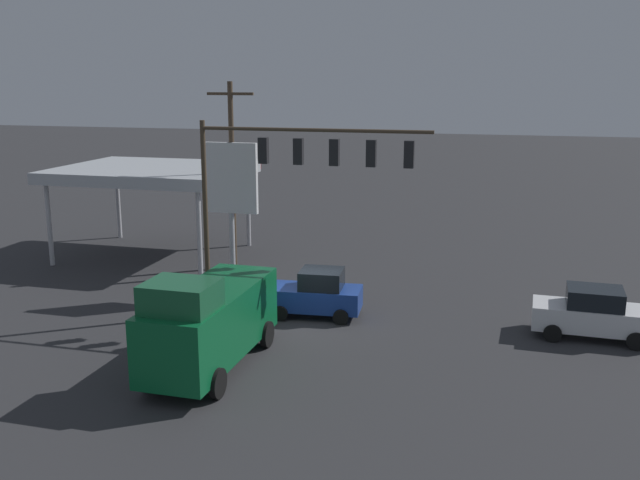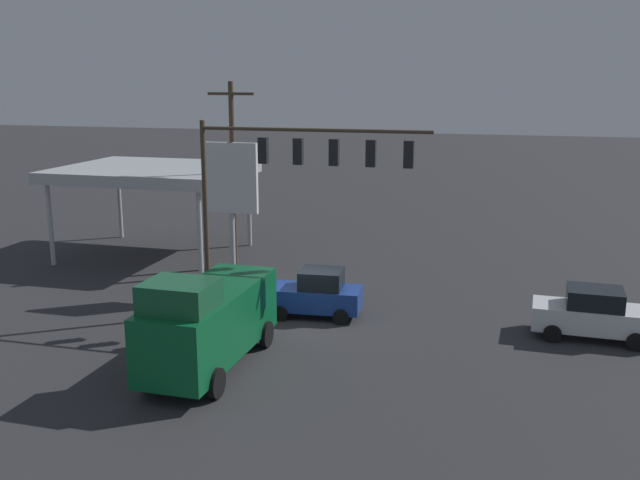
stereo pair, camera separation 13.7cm
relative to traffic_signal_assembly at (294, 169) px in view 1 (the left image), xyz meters
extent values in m
plane|color=#2D2D30|center=(-0.51, 0.05, -6.18)|extent=(200.00, 200.00, 0.00)
cylinder|color=#473828|center=(3.73, 0.03, -2.20)|extent=(0.20, 0.20, 7.96)
cylinder|color=#473828|center=(-0.77, 0.03, 1.48)|extent=(9.02, 0.14, 0.14)
cube|color=black|center=(1.23, 0.03, 0.66)|extent=(0.36, 0.28, 1.00)
sphere|color=#360505|center=(1.23, -0.16, 0.96)|extent=(0.22, 0.22, 0.22)
sphere|color=#392305|center=(1.23, -0.16, 0.66)|extent=(0.22, 0.22, 0.22)
sphere|color=#41FF6B|center=(1.23, -0.16, 0.36)|extent=(0.22, 0.22, 0.22)
cube|color=black|center=(-0.18, 0.03, 0.66)|extent=(0.36, 0.28, 1.00)
sphere|color=#360505|center=(-0.18, -0.16, 0.96)|extent=(0.22, 0.22, 0.22)
sphere|color=#392305|center=(-0.18, -0.16, 0.66)|extent=(0.22, 0.22, 0.22)
sphere|color=#41FF6B|center=(-0.18, -0.16, 0.36)|extent=(0.22, 0.22, 0.22)
cube|color=black|center=(-1.59, 0.03, 0.66)|extent=(0.36, 0.28, 1.00)
sphere|color=#360505|center=(-1.59, -0.16, 0.96)|extent=(0.22, 0.22, 0.22)
sphere|color=#392305|center=(-1.59, -0.16, 0.66)|extent=(0.22, 0.22, 0.22)
sphere|color=#41FF6B|center=(-1.59, -0.16, 0.36)|extent=(0.22, 0.22, 0.22)
cube|color=black|center=(-2.99, 0.03, 0.66)|extent=(0.36, 0.28, 1.00)
sphere|color=#360505|center=(-2.99, -0.16, 0.96)|extent=(0.22, 0.22, 0.22)
sphere|color=#392305|center=(-2.99, -0.16, 0.66)|extent=(0.22, 0.22, 0.22)
sphere|color=#41FF6B|center=(-2.99, -0.16, 0.36)|extent=(0.22, 0.22, 0.22)
cube|color=black|center=(-4.40, 0.03, 0.66)|extent=(0.36, 0.28, 1.00)
sphere|color=#360505|center=(-4.40, -0.16, 0.96)|extent=(0.22, 0.22, 0.22)
sphere|color=#392305|center=(-4.40, -0.16, 0.66)|extent=(0.22, 0.22, 0.22)
sphere|color=#41FF6B|center=(-4.40, -0.16, 0.36)|extent=(0.22, 0.22, 0.22)
cylinder|color=#473828|center=(5.43, -7.22, -1.48)|extent=(0.26, 0.26, 9.40)
cube|color=#473828|center=(5.43, -7.22, 2.62)|extent=(2.40, 0.14, 0.14)
cube|color=#B2B7BC|center=(10.63, -8.64, -1.59)|extent=(9.58, 8.03, 0.60)
cube|color=red|center=(10.63, -12.67, -1.59)|extent=(9.58, 0.06, 0.36)
cylinder|color=#B7B7BC|center=(6.44, -12.05, -4.03)|extent=(0.24, 0.24, 4.30)
cylinder|color=#B7B7BC|center=(14.82, -12.05, -4.03)|extent=(0.24, 0.24, 4.30)
cylinder|color=#B7B7BC|center=(6.44, -5.22, -4.03)|extent=(0.24, 0.24, 4.30)
cylinder|color=#B7B7BC|center=(14.82, -5.22, -4.03)|extent=(0.24, 0.24, 4.30)
cylinder|color=#B7B7BC|center=(3.70, -2.67, -2.75)|extent=(0.24, 0.24, 6.86)
cube|color=white|center=(3.70, -2.67, -0.85)|extent=(2.44, 0.24, 3.07)
cube|color=black|center=(3.70, -2.80, -0.85)|extent=(1.71, 0.04, 1.07)
cube|color=#0C592D|center=(1.42, 5.08, -4.60)|extent=(2.42, 6.84, 2.20)
cube|color=#165431|center=(1.45, 7.18, -3.05)|extent=(2.15, 1.84, 0.90)
cylinder|color=black|center=(0.29, 7.31, -5.70)|extent=(0.24, 0.96, 0.96)
cylinder|color=black|center=(2.63, 7.27, -5.70)|extent=(0.24, 0.96, 0.96)
cylinder|color=black|center=(0.21, 2.89, -5.70)|extent=(0.24, 0.96, 0.96)
cylinder|color=black|center=(2.55, 2.85, -5.70)|extent=(0.24, 0.96, 0.96)
cube|color=navy|center=(-0.55, -0.91, -5.42)|extent=(3.91, 1.98, 0.90)
cube|color=black|center=(-0.85, -0.93, -4.59)|extent=(1.81, 1.68, 0.76)
cylinder|color=black|center=(0.62, 0.05, -5.87)|extent=(0.63, 0.27, 0.62)
cylinder|color=black|center=(0.75, -1.68, -5.87)|extent=(0.63, 0.27, 0.62)
cylinder|color=black|center=(-1.84, -0.13, -5.87)|extent=(0.63, 0.27, 0.62)
cylinder|color=black|center=(-1.71, -1.87, -5.87)|extent=(0.63, 0.27, 0.62)
cube|color=silver|center=(-11.34, -1.14, -5.40)|extent=(4.47, 1.97, 0.90)
cube|color=black|center=(-11.34, -1.14, -4.60)|extent=(2.06, 1.73, 0.70)
cylinder|color=black|center=(-9.87, -0.28, -5.85)|extent=(0.67, 0.25, 0.66)
cylinder|color=black|center=(-9.94, -2.12, -5.85)|extent=(0.67, 0.25, 0.66)
cylinder|color=black|center=(-12.73, -0.17, -5.85)|extent=(0.67, 0.25, 0.66)
cylinder|color=black|center=(-12.80, -2.01, -5.85)|extent=(0.67, 0.25, 0.66)
cylinder|color=red|center=(3.45, 2.62, -5.83)|extent=(0.24, 0.24, 0.70)
sphere|color=red|center=(3.45, 2.62, -5.41)|extent=(0.22, 0.22, 0.22)
camera|label=1|loc=(-7.87, 26.05, 3.42)|focal=40.00mm
camera|label=2|loc=(-8.00, 26.01, 3.42)|focal=40.00mm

